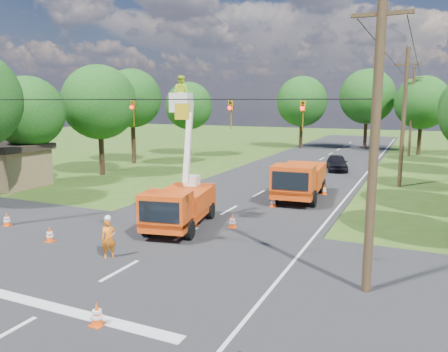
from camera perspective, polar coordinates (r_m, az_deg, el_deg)
The scene contains 28 objects.
ground at distance 34.36m, azimuth 7.43°, elevation -0.78°, with size 140.00×140.00×0.00m, color #305218.
road_main at distance 34.36m, azimuth 7.43°, elevation -0.78°, with size 12.00×100.00×0.06m, color black.
road_cross at distance 18.47m, azimuth -9.59°, elevation -10.11°, with size 56.00×10.00×0.07m, color black.
stop_bar at distance 14.81m, azimuth -21.35°, elevation -15.84°, with size 9.00×0.45×0.02m, color silver.
edge_line at distance 33.19m, azimuth 16.71°, elevation -1.49°, with size 0.12×90.00×0.02m, color silver.
bucket_truck at distance 21.61m, azimuth -5.80°, elevation -2.75°, with size 3.25×6.13×7.46m.
second_truck at distance 28.27m, azimuth 9.80°, elevation -0.44°, with size 3.12×6.86×2.50m.
ground_worker at distance 18.18m, azimuth -14.83°, elevation -7.92°, with size 0.60×0.39×1.63m, color #E85613.
distant_car at distance 40.83m, azimuth 14.54°, elevation 1.69°, with size 1.71×4.25×1.45m, color black.
traffic_cone_1 at distance 13.27m, azimuth -16.25°, elevation -16.94°, with size 0.38×0.38×0.71m.
traffic_cone_2 at distance 21.77m, azimuth 1.11°, elevation -5.91°, with size 0.38×0.38×0.71m.
traffic_cone_3 at distance 26.13m, azimuth 6.44°, elevation -3.30°, with size 0.38×0.38×0.71m.
traffic_cone_4 at distance 21.12m, azimuth -21.81°, elevation -7.12°, with size 0.38×0.38×0.71m.
traffic_cone_5 at distance 24.62m, azimuth -26.51°, elevation -5.10°, with size 0.38×0.38×0.71m.
traffic_cone_7 at distance 30.09m, azimuth 12.94°, elevation -1.76°, with size 0.38×0.38×0.71m.
traffic_cone_8 at distance 22.06m, azimuth -3.92°, elevation -5.71°, with size 0.38×0.38×0.71m.
pole_right_near at distance 14.43m, azimuth 19.09°, elevation 4.74°, with size 1.80×0.30×10.00m.
pole_right_mid at distance 34.37m, azimuth 22.42°, elevation 7.15°, with size 1.80×0.30×10.00m.
pole_right_far at distance 54.35m, azimuth 23.31°, elevation 7.78°, with size 1.80×0.30×10.00m.
signal_span at distance 16.23m, azimuth -3.60°, elevation 8.48°, with size 18.00×0.29×1.07m.
shed at distance 36.00m, azimuth -26.54°, elevation 1.36°, with size 5.50×4.50×3.15m.
tree_left_c at distance 35.21m, azimuth -24.19°, elevation 7.61°, with size 5.20×5.20×8.06m.
tree_left_d at distance 38.45m, azimuth -15.98°, elevation 9.22°, with size 6.20×6.20×9.24m.
tree_left_e at distance 45.06m, azimuth -11.93°, elevation 9.88°, with size 5.80×5.80×9.41m.
tree_left_f at distance 50.73m, azimuth -4.62°, elevation 9.11°, with size 5.40×5.40×8.40m.
tree_far_a at distance 59.22m, azimuth 10.14°, elevation 9.56°, with size 6.60×6.60×9.50m.
tree_far_b at distance 59.72m, azimuth 18.21°, elevation 9.83°, with size 7.00×7.00×10.32m.
tree_far_c at distance 56.32m, azimuth 24.46°, elevation 8.72°, with size 6.20×6.20×9.18m.
Camera 1 is at (9.87, -12.32, 6.24)m, focal length 35.00 mm.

